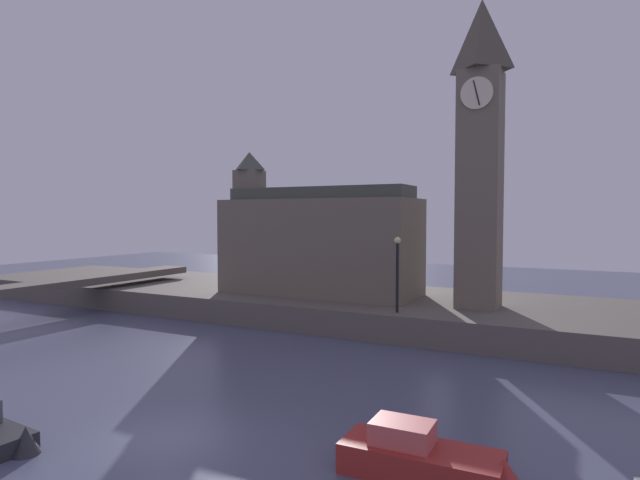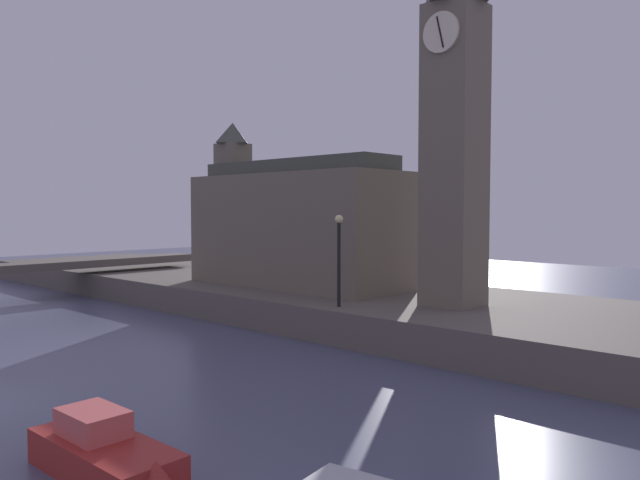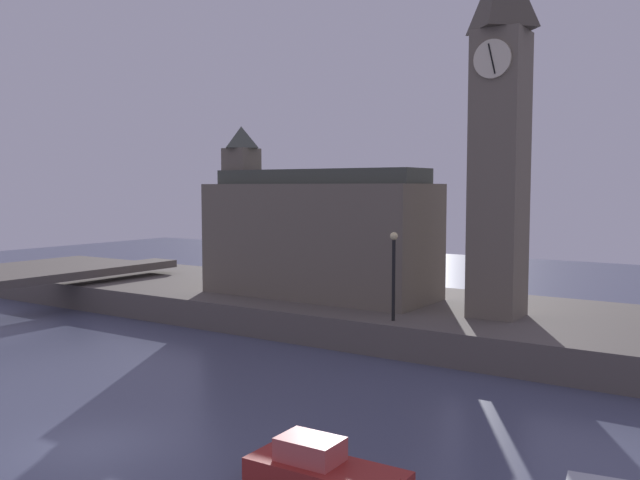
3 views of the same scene
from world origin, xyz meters
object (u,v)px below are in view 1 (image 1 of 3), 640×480
at_px(parliament_hall, 315,242).
at_px(boat_dinghy_red, 438,462).
at_px(clock_tower, 480,149).
at_px(streetlamp, 397,266).

relative_size(parliament_hall, boat_dinghy_red, 2.72).
xyz_separation_m(clock_tower, streetlamp, (-3.53, -3.66, -6.36)).
height_order(clock_tower, streetlamp, clock_tower).
bearing_deg(boat_dinghy_red, streetlamp, 113.06).
xyz_separation_m(streetlamp, boat_dinghy_red, (5.90, -13.86, -3.52)).
distance_m(clock_tower, parliament_hall, 12.01).
xyz_separation_m(clock_tower, parliament_hall, (-10.71, 0.51, -5.42)).
height_order(streetlamp, boat_dinghy_red, streetlamp).
bearing_deg(streetlamp, parliament_hall, 149.89).
bearing_deg(streetlamp, clock_tower, 46.08).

